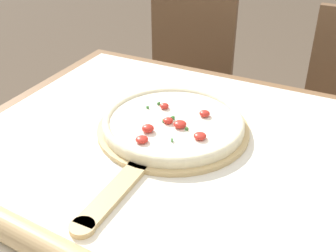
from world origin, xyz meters
name	(u,v)px	position (x,y,z in m)	size (l,w,h in m)	color
dining_table	(170,197)	(0.00, 0.00, 0.62)	(1.11, 1.04, 0.73)	brown
towel_cloth	(170,162)	(0.00, 0.00, 0.73)	(1.03, 0.96, 0.00)	white
pizza_peel	(169,133)	(-0.05, 0.10, 0.74)	(0.39, 0.60, 0.01)	tan
pizza	(173,122)	(-0.05, 0.12, 0.76)	(0.36, 0.36, 0.04)	beige
rolling_pin	(26,237)	(-0.11, -0.34, 0.76)	(0.45, 0.08, 0.05)	tan
chair_left	(186,78)	(-0.35, 0.88, 0.50)	(0.44, 0.44, 0.87)	brown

